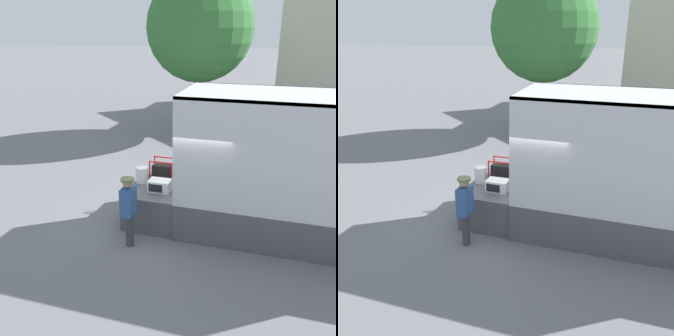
# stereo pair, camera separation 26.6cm
# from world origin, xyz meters

# --- Properties ---
(ground_plane) EXTENTS (160.00, 160.00, 0.00)m
(ground_plane) POSITION_xyz_m (0.00, 0.00, 0.00)
(ground_plane) COLOR slate
(tailgate_deck) EXTENTS (1.33, 2.03, 0.90)m
(tailgate_deck) POSITION_xyz_m (-0.66, 0.00, 0.45)
(tailgate_deck) COLOR #4C4C51
(tailgate_deck) RESTS_ON ground
(microwave) EXTENTS (0.53, 0.38, 0.28)m
(microwave) POSITION_xyz_m (-0.52, -0.38, 1.04)
(microwave) COLOR white
(microwave) RESTS_ON tailgate_deck
(portable_generator) EXTENTS (0.63, 0.46, 0.50)m
(portable_generator) POSITION_xyz_m (-0.69, 0.49, 1.09)
(portable_generator) COLOR black
(portable_generator) RESTS_ON tailgate_deck
(orange_bucket) EXTENTS (0.31, 0.31, 0.41)m
(orange_bucket) POSITION_xyz_m (-1.13, 0.01, 1.11)
(orange_bucket) COLOR silver
(orange_bucket) RESTS_ON tailgate_deck
(worker_person) EXTENTS (0.30, 0.44, 1.64)m
(worker_person) POSITION_xyz_m (-0.87, -1.52, 1.00)
(worker_person) COLOR #38383D
(worker_person) RESTS_ON ground
(street_tree) EXTENTS (4.61, 4.61, 6.92)m
(street_tree) POSITION_xyz_m (-1.54, 8.41, 4.60)
(street_tree) COLOR brown
(street_tree) RESTS_ON ground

